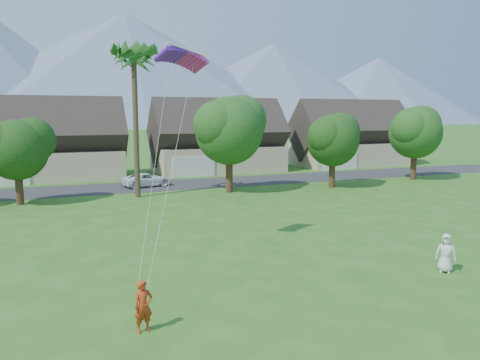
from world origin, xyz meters
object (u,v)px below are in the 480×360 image
parafoil_kite (181,56)px  parked_car (146,180)px  watcher (446,253)px  kite_flyer (143,306)px

parafoil_kite → parked_car: bearing=57.8°
parked_car → parafoil_kite: bearing=161.6°
watcher → parafoil_kite: 15.12m
kite_flyer → parafoil_kite: (3.44, 8.07, 8.82)m
kite_flyer → parked_car: (5.50, 30.32, -0.21)m
kite_flyer → watcher: watcher is taller
parked_car → parafoil_kite: 24.10m
kite_flyer → parked_car: size_ratio=0.37×
kite_flyer → parked_car: 30.82m
kite_flyer → parafoil_kite: size_ratio=0.58×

